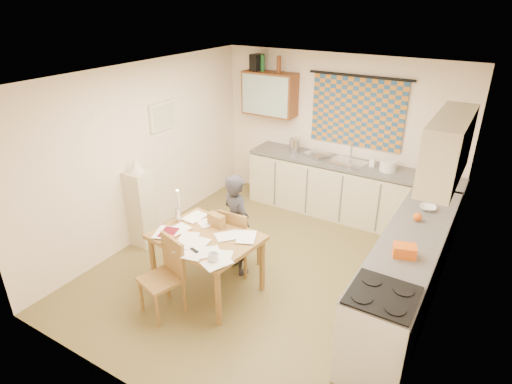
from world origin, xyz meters
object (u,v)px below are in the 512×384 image
Objects in this scene: dining_table at (207,262)px; person at (237,224)px; counter_right at (407,271)px; chair_far at (240,250)px; shelf_stand at (141,209)px; stove at (377,335)px; counter_back at (348,191)px.

person is at bearing 87.30° from dining_table.
dining_table is 0.61m from person.
dining_table is (-2.12, -0.94, -0.07)m from counter_right.
chair_far is at bearing 85.94° from dining_table.
chair_far reaches higher than dining_table.
shelf_stand is at bearing -170.81° from counter_right.
dining_table is at bearing -14.39° from shelf_stand.
counter_right is at bearing 90.00° from stove.
counter_back reaches higher than dining_table.
chair_far is at bearing -105.66° from person.
counter_right is (1.33, -1.71, -0.00)m from counter_back.
stove is 1.04× the size of chair_far.
counter_back is at bearing 80.46° from dining_table.
dining_table is at bearing -156.13° from counter_right.
stove is at bearing -175.98° from person.
chair_far is 0.40m from person.
dining_table is at bearing 75.55° from chair_far.
counter_right is at bearing -143.79° from person.
stove reaches higher than chair_far.
dining_table is at bearing 105.00° from person.
counter_back is 1.12× the size of counter_right.
chair_far is at bearing -168.89° from counter_right.
stove is 0.70× the size of person.
counter_right is 2.30× the size of dining_table.
dining_table is 1.15× the size of shelf_stand.
counter_right is 3.59m from shelf_stand.
chair_far is at bearing -107.86° from counter_back.
stove is at bearing -65.25° from counter_back.
stove reaches higher than dining_table.
shelf_stand is at bearing 30.62° from person.
stove is at bearing -90.00° from counter_right.
dining_table is (-2.12, 0.24, -0.09)m from stove.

